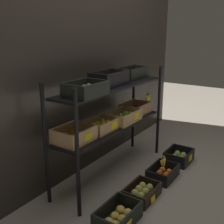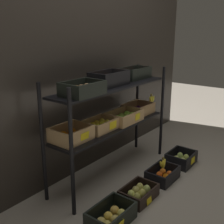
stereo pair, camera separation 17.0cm
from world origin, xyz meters
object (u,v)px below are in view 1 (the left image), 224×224
object	(u,v)px
crate_ground_apple_gold	(118,217)
crate_ground_right_pear	(179,157)
crate_ground_pear	(142,192)
display_rack	(112,106)
crate_ground_tangerine	(163,174)
banana_bunch_loose	(163,162)

from	to	relation	value
crate_ground_apple_gold	crate_ground_right_pear	size ratio (longest dim) A/B	1.17
crate_ground_pear	display_rack	bearing A→B (deg)	64.08
display_rack	crate_ground_pear	bearing A→B (deg)	-115.92
crate_ground_apple_gold	crate_ground_tangerine	size ratio (longest dim) A/B	1.12
display_rack	crate_ground_apple_gold	distance (m)	1.01
display_rack	crate_ground_right_pear	world-z (taller)	display_rack
banana_bunch_loose	crate_ground_apple_gold	bearing A→B (deg)	179.70
display_rack	banana_bunch_loose	xyz separation A→B (m)	(0.18, -0.47, -0.53)
crate_ground_tangerine	crate_ground_right_pear	size ratio (longest dim) A/B	1.04
crate_ground_tangerine	banana_bunch_loose	size ratio (longest dim) A/B	2.69
crate_ground_apple_gold	crate_ground_right_pear	bearing A→B (deg)	-0.18
display_rack	crate_ground_apple_gold	xyz separation A→B (m)	(-0.62, -0.47, -0.65)
crate_ground_apple_gold	crate_ground_right_pear	xyz separation A→B (m)	(1.23, -0.00, 0.00)
crate_ground_tangerine	banana_bunch_loose	xyz separation A→B (m)	(-0.01, -0.00, 0.13)
crate_ground_tangerine	crate_ground_right_pear	xyz separation A→B (m)	(0.42, -0.00, 0.01)
crate_ground_pear	banana_bunch_loose	size ratio (longest dim) A/B	2.71
display_rack	crate_ground_right_pear	size ratio (longest dim) A/B	4.88
banana_bunch_loose	crate_ground_pear	bearing A→B (deg)	177.95
crate_ground_right_pear	banana_bunch_loose	world-z (taller)	banana_bunch_loose
crate_ground_apple_gold	crate_ground_tangerine	world-z (taller)	crate_ground_apple_gold
crate_ground_pear	crate_ground_right_pear	size ratio (longest dim) A/B	1.05
display_rack	banana_bunch_loose	world-z (taller)	display_rack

